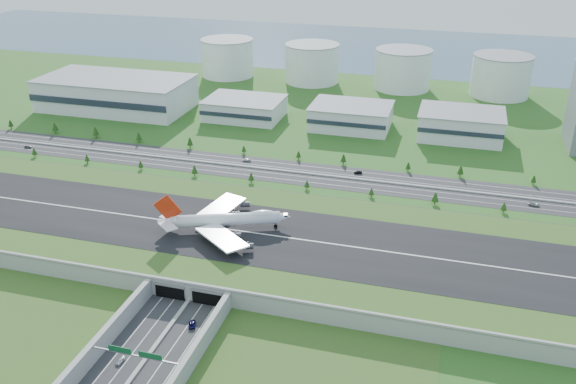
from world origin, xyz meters
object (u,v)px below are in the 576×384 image
(car_2, at_px, (192,324))
(car_5, at_px, (358,172))
(car_4, at_px, (28,147))
(car_6, at_px, (534,204))
(car_0, at_px, (121,361))
(fuel_tank_a, at_px, (228,58))
(car_7, at_px, (246,160))
(boeing_747, at_px, (225,219))

(car_2, distance_m, car_5, 173.51)
(car_4, relative_size, car_6, 0.82)
(car_0, xyz_separation_m, car_2, (16.48, 27.13, 0.04))
(car_0, bearing_deg, car_4, 140.94)
(car_2, xyz_separation_m, car_5, (37.50, 169.41, 0.02))
(car_2, relative_size, car_5, 1.16)
(car_2, xyz_separation_m, car_6, (140.10, 151.88, 0.04))
(car_2, bearing_deg, car_0, 35.91)
(car_5, distance_m, car_6, 104.08)
(fuel_tank_a, bearing_deg, car_2, -71.14)
(fuel_tank_a, distance_m, car_7, 225.67)
(boeing_747, xyz_separation_m, car_6, (150.70, 87.09, -12.84))
(fuel_tank_a, relative_size, car_5, 9.89)
(car_6, bearing_deg, car_5, 89.56)
(car_0, bearing_deg, car_5, 81.22)
(boeing_747, height_order, car_4, boeing_747)
(car_2, height_order, car_6, car_6)
(fuel_tank_a, relative_size, car_0, 11.03)
(fuel_tank_a, xyz_separation_m, car_5, (165.76, -205.96, -16.55))
(car_2, distance_m, car_7, 173.68)
(fuel_tank_a, relative_size, car_6, 8.13)
(boeing_747, relative_size, car_4, 12.53)
(car_0, height_order, car_5, car_5)
(car_4, height_order, car_6, same)
(boeing_747, distance_m, car_5, 115.86)
(fuel_tank_a, xyz_separation_m, boeing_747, (117.65, -310.56, -3.69))
(car_0, distance_m, car_6, 237.82)
(car_5, bearing_deg, boeing_747, -49.31)
(car_0, bearing_deg, car_7, 102.45)
(fuel_tank_a, distance_m, boeing_747, 332.12)
(car_5, relative_size, car_7, 0.88)
(car_2, distance_m, car_4, 243.45)
(car_0, relative_size, car_4, 0.90)
(fuel_tank_a, bearing_deg, car_4, -105.59)
(fuel_tank_a, height_order, boeing_747, fuel_tank_a)
(car_0, height_order, car_6, car_6)
(boeing_747, bearing_deg, car_5, 43.95)
(fuel_tank_a, relative_size, car_7, 8.72)
(car_6, bearing_deg, car_2, 146.57)
(car_0, height_order, car_2, car_2)
(fuel_tank_a, distance_m, car_0, 418.05)
(fuel_tank_a, relative_size, car_2, 8.54)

